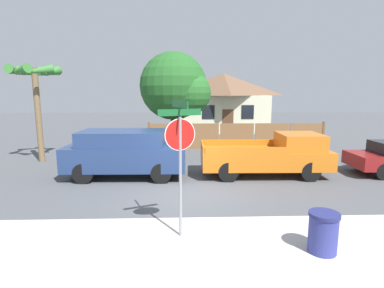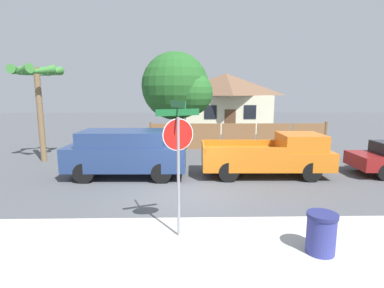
% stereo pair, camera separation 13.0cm
% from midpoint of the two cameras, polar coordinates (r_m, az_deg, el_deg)
% --- Properties ---
extents(ground_plane, '(80.00, 80.00, 0.00)m').
position_cam_midpoint_polar(ground_plane, '(10.28, -0.49, -9.35)').
color(ground_plane, '#4C4F54').
extents(sidewalk_strip, '(36.00, 3.20, 0.01)m').
position_cam_midpoint_polar(sidewalk_strip, '(6.98, -0.08, -19.12)').
color(sidewalk_strip, beige).
rests_on(sidewalk_strip, ground).
extents(wooden_fence, '(10.64, 0.12, 1.64)m').
position_cam_midpoint_polar(wooden_fence, '(18.16, 9.06, 1.49)').
color(wooden_fence, brown).
rests_on(wooden_fence, ground).
extents(house, '(7.62, 6.17, 4.99)m').
position_cam_midpoint_polar(house, '(27.07, 6.56, 8.14)').
color(house, beige).
rests_on(house, ground).
extents(oak_tree, '(4.45, 4.24, 5.87)m').
position_cam_midpoint_polar(oak_tree, '(19.09, -2.41, 10.67)').
color(oak_tree, brown).
rests_on(oak_tree, ground).
extents(palm_tree, '(2.31, 2.51, 4.64)m').
position_cam_midpoint_polar(palm_tree, '(16.25, -27.18, 10.81)').
color(palm_tree, brown).
rests_on(palm_tree, ground).
extents(red_suv, '(4.74, 2.04, 1.88)m').
position_cam_midpoint_polar(red_suv, '(12.24, -12.14, -1.47)').
color(red_suv, navy).
rests_on(red_suv, ground).
extents(orange_pickup, '(5.14, 1.98, 1.74)m').
position_cam_midpoint_polar(orange_pickup, '(12.55, 15.15, -2.12)').
color(orange_pickup, orange).
rests_on(orange_pickup, ground).
extents(stop_sign, '(0.97, 0.87, 3.20)m').
position_cam_midpoint_polar(stop_sign, '(6.79, -2.11, -0.32)').
color(stop_sign, gray).
rests_on(stop_sign, ground).
extents(trash_bin, '(0.64, 0.64, 0.89)m').
position_cam_midpoint_polar(trash_bin, '(7.16, 23.89, -15.25)').
color(trash_bin, navy).
rests_on(trash_bin, ground).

